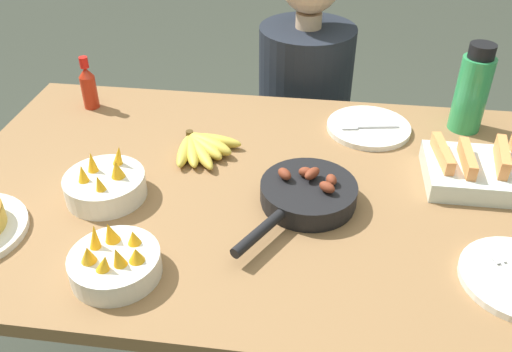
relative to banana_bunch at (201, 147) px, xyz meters
The scene contains 10 objects.
dining_table 0.24m from the banana_bunch, 38.13° to the right, with size 1.51×0.96×0.74m.
banana_bunch is the anchor object (origin of this frame).
melon_tray 0.71m from the banana_bunch, ahead, with size 0.27×0.20×0.10m.
skillet 0.34m from the banana_bunch, 32.01° to the right, with size 0.26×0.35×0.08m.
empty_plate_near_front 0.48m from the banana_bunch, 22.23° to the left, with size 0.24×0.24×0.02m.
fruit_bowl_mango 0.47m from the banana_bunch, 98.80° to the right, with size 0.18×0.18×0.10m.
fruit_bowl_citrus 0.28m from the banana_bunch, 130.05° to the right, with size 0.19×0.19×0.11m.
water_bottle 0.76m from the banana_bunch, 17.84° to the left, with size 0.09×0.09×0.25m.
hot_sauce_bottle 0.44m from the banana_bunch, 151.59° to the left, with size 0.05×0.05×0.16m.
person_figure 0.71m from the banana_bunch, 67.63° to the left, with size 0.36×0.36×1.13m.
Camera 1 is at (0.14, -1.06, 1.53)m, focal length 38.00 mm.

